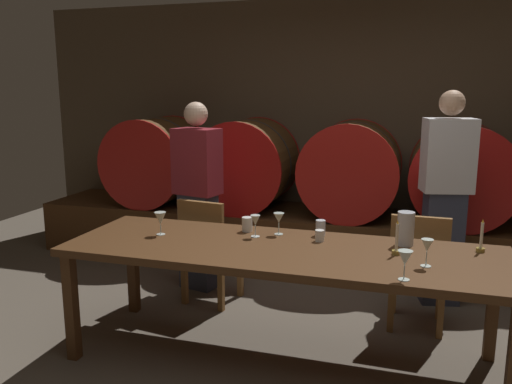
# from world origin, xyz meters

# --- Properties ---
(ground_plane) EXTENTS (9.31, 9.31, 0.00)m
(ground_plane) POSITION_xyz_m (0.00, 0.00, 0.00)
(ground_plane) COLOR brown
(back_wall) EXTENTS (7.16, 0.24, 2.65)m
(back_wall) POSITION_xyz_m (0.00, 2.68, 1.32)
(back_wall) COLOR brown
(back_wall) RESTS_ON ground
(barrel_shelf) EXTENTS (6.44, 0.90, 0.52)m
(barrel_shelf) POSITION_xyz_m (0.00, 2.13, 0.26)
(barrel_shelf) COLOR #4C2D16
(barrel_shelf) RESTS_ON ground
(wine_barrel_far_left) EXTENTS (0.93, 0.85, 0.93)m
(wine_barrel_far_left) POSITION_xyz_m (-2.07, 2.13, 0.98)
(wine_barrel_far_left) COLOR brown
(wine_barrel_far_left) RESTS_ON barrel_shelf
(wine_barrel_left) EXTENTS (0.93, 0.85, 0.93)m
(wine_barrel_left) POSITION_xyz_m (-1.04, 2.13, 0.98)
(wine_barrel_left) COLOR brown
(wine_barrel_left) RESTS_ON barrel_shelf
(wine_barrel_center) EXTENTS (0.93, 0.85, 0.93)m
(wine_barrel_center) POSITION_xyz_m (0.01, 2.13, 0.98)
(wine_barrel_center) COLOR brown
(wine_barrel_center) RESTS_ON barrel_shelf
(wine_barrel_right) EXTENTS (0.93, 0.85, 0.93)m
(wine_barrel_right) POSITION_xyz_m (1.01, 2.13, 0.98)
(wine_barrel_right) COLOR brown
(wine_barrel_right) RESTS_ON barrel_shelf
(dining_table) EXTENTS (2.76, 0.90, 0.76)m
(dining_table) POSITION_xyz_m (-0.18, 0.17, 0.70)
(dining_table) COLOR #4C2D16
(dining_table) RESTS_ON ground
(chair_left) EXTENTS (0.45, 0.45, 0.88)m
(chair_left) POSITION_xyz_m (-0.98, 0.87, 0.49)
(chair_left) COLOR brown
(chair_left) RESTS_ON ground
(chair_right) EXTENTS (0.41, 0.41, 0.88)m
(chair_right) POSITION_xyz_m (0.66, 0.87, 0.49)
(chair_right) COLOR brown
(chair_right) RESTS_ON ground
(guest_left) EXTENTS (0.42, 0.32, 1.63)m
(guest_left) POSITION_xyz_m (-1.19, 1.18, 0.84)
(guest_left) COLOR #33384C
(guest_left) RESTS_ON ground
(guest_right) EXTENTS (0.42, 0.32, 1.73)m
(guest_right) POSITION_xyz_m (0.84, 1.45, 0.89)
(guest_right) COLOR #33384C
(guest_right) RESTS_ON ground
(candle_left) EXTENTS (0.05, 0.05, 0.22)m
(candle_left) POSITION_xyz_m (0.51, 0.24, 0.82)
(candle_left) COLOR olive
(candle_left) RESTS_ON dining_table
(candle_right) EXTENTS (0.05, 0.05, 0.21)m
(candle_right) POSITION_xyz_m (1.00, 0.44, 0.82)
(candle_right) COLOR olive
(candle_right) RESTS_ON dining_table
(pitcher) EXTENTS (0.11, 0.11, 0.22)m
(pitcher) POSITION_xyz_m (0.55, 0.45, 0.87)
(pitcher) COLOR silver
(pitcher) RESTS_ON dining_table
(wine_glass_far_left) EXTENTS (0.08, 0.08, 0.16)m
(wine_glass_far_left) POSITION_xyz_m (-1.05, 0.22, 0.87)
(wine_glass_far_left) COLOR silver
(wine_glass_far_left) RESTS_ON dining_table
(wine_glass_left) EXTENTS (0.07, 0.07, 0.15)m
(wine_glass_left) POSITION_xyz_m (-0.41, 0.35, 0.87)
(wine_glass_left) COLOR silver
(wine_glass_left) RESTS_ON dining_table
(wine_glass_center) EXTENTS (0.07, 0.07, 0.15)m
(wine_glass_center) POSITION_xyz_m (-0.28, 0.46, 0.87)
(wine_glass_center) COLOR silver
(wine_glass_center) RESTS_ON dining_table
(wine_glass_right) EXTENTS (0.08, 0.08, 0.16)m
(wine_glass_right) POSITION_xyz_m (0.56, -0.19, 0.88)
(wine_glass_right) COLOR silver
(wine_glass_right) RESTS_ON dining_table
(wine_glass_far_right) EXTENTS (0.07, 0.07, 0.16)m
(wine_glass_far_right) POSITION_xyz_m (0.68, 0.07, 0.88)
(wine_glass_far_right) COLOR silver
(wine_glass_far_right) RESTS_ON dining_table
(cup_left) EXTENTS (0.07, 0.07, 0.10)m
(cup_left) POSITION_xyz_m (-0.51, 0.47, 0.81)
(cup_left) COLOR white
(cup_left) RESTS_ON dining_table
(cup_center) EXTENTS (0.07, 0.07, 0.11)m
(cup_center) POSITION_xyz_m (0.00, 0.51, 0.81)
(cup_center) COLOR silver
(cup_center) RESTS_ON dining_table
(cup_right) EXTENTS (0.06, 0.06, 0.08)m
(cup_right) POSITION_xyz_m (0.02, 0.38, 0.80)
(cup_right) COLOR white
(cup_right) RESTS_ON dining_table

